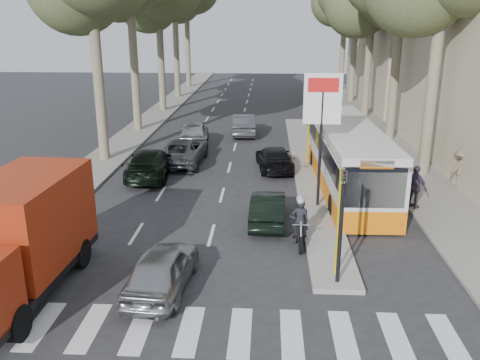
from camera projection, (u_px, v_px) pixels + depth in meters
The scene contains 19 objects.
ground at pixel (232, 260), 16.73m from camera, with size 120.00×120.00×0.00m, color #28282B.
sidewalk_right at pixel (363, 119), 40.05m from camera, with size 3.20×70.00×0.12m, color gray.
median_left at pixel (162, 110), 43.77m from camera, with size 2.40×64.00×0.12m, color gray.
traffic_island at pixel (307, 167), 27.00m from camera, with size 1.50×26.00×0.16m, color gray.
building_far at pixel (429, 14), 45.84m from camera, with size 11.00×20.00×16.00m, color #B7A88E.
billboard at pixel (322, 121), 20.19m from camera, with size 1.50×12.10×5.60m.
traffic_light_island at pixel (342, 208), 14.38m from camera, with size 0.16×0.41×3.60m.
silver_hatchback at pixel (162, 269), 14.73m from camera, with size 1.56×3.88×1.32m, color #95969C.
dark_hatchback at pixel (268, 208), 19.65m from camera, with size 1.29×3.71×1.22m, color black.
queue_car_a at pixel (183, 151), 27.81m from camera, with size 2.27×4.93×1.37m, color #474A4E.
queue_car_b at pixel (274, 158), 26.66m from camera, with size 1.71×4.21×1.22m, color black.
queue_car_c at pixel (194, 133), 31.87m from camera, with size 1.76×4.37×1.49m, color #A6A9AE.
queue_car_d at pixel (244, 124), 34.64m from camera, with size 1.50×4.31×1.42m, color #4F5057.
queue_car_e at pixel (150, 163), 25.32m from camera, with size 2.01×4.94×1.43m, color black.
red_truck at pixel (18, 236), 14.33m from camera, with size 2.62×6.29×3.30m.
city_bus at pixel (347, 156), 23.42m from camera, with size 2.77×11.41×2.99m.
motorcycle at pixel (300, 221), 17.89m from camera, with size 0.74×2.08×1.76m.
pedestrian_near at pixel (415, 187), 20.79m from camera, with size 1.06×0.52×1.80m, color #403048.
pedestrian_far at pixel (459, 168), 23.46m from camera, with size 1.14×0.51×1.76m, color #685E4E.
Camera 1 is at (1.10, -15.10, 7.61)m, focal length 38.00 mm.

